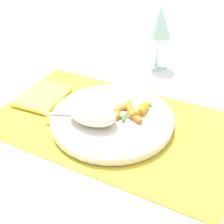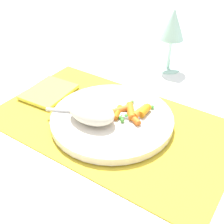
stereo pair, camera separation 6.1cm
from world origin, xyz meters
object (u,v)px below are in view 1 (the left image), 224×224
at_px(rice_mound, 92,113).
at_px(wine_glass, 160,24).
at_px(carrot_portion, 132,110).
at_px(plate, 112,119).
at_px(fork, 102,115).
at_px(napkin, 42,96).

height_order(rice_mound, wine_glass, wine_glass).
bearing_deg(carrot_portion, rice_mound, -133.88).
height_order(plate, fork, fork).
xyz_separation_m(plate, rice_mound, (-0.03, -0.04, 0.03)).
bearing_deg(plate, carrot_portion, 39.56).
relative_size(rice_mound, napkin, 0.87).
bearing_deg(plate, rice_mound, -127.57).
bearing_deg(napkin, wine_glass, 58.05).
distance_m(fork, napkin, 0.18).
bearing_deg(plate, wine_glass, 92.02).
xyz_separation_m(carrot_portion, napkin, (-0.23, -0.02, -0.02)).
bearing_deg(carrot_portion, wine_glass, 99.00).
relative_size(rice_mound, wine_glass, 0.61).
bearing_deg(carrot_portion, napkin, -175.60).
bearing_deg(wine_glass, carrot_portion, -81.00).
xyz_separation_m(rice_mound, wine_glass, (0.02, 0.34, 0.08)).
bearing_deg(carrot_portion, fork, -145.06).
bearing_deg(napkin, rice_mound, -15.18).
xyz_separation_m(carrot_portion, fork, (-0.05, -0.04, -0.00)).
height_order(fork, napkin, fork).
distance_m(carrot_portion, napkin, 0.23).
relative_size(fork, napkin, 1.55).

